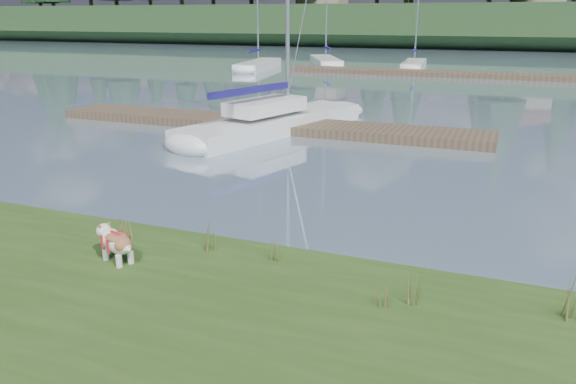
% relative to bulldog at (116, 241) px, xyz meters
% --- Properties ---
extents(ground, '(200.00, 200.00, 0.00)m').
position_rel_bulldog_xyz_m(ground, '(0.96, 32.95, -0.66)').
color(ground, gray).
rests_on(ground, ground).
extents(ridge, '(200.00, 20.00, 5.00)m').
position_rel_bulldog_xyz_m(ridge, '(0.96, 75.95, 1.84)').
color(ridge, '#1B3318').
rests_on(ridge, ground).
extents(bulldog, '(0.85, 0.56, 0.50)m').
position_rel_bulldog_xyz_m(bulldog, '(0.00, 0.00, 0.00)').
color(bulldog, silver).
rests_on(bulldog, bank).
extents(sailboat_main, '(4.37, 9.30, 13.15)m').
position_rel_bulldog_xyz_m(sailboat_main, '(-2.14, 12.11, -0.24)').
color(sailboat_main, white).
rests_on(sailboat_main, ground).
extents(dock_near, '(16.00, 2.00, 0.30)m').
position_rel_bulldog_xyz_m(dock_near, '(-3.04, 11.95, -0.51)').
color(dock_near, '#4C3D2C').
rests_on(dock_near, ground).
extents(dock_far, '(26.00, 2.20, 0.30)m').
position_rel_bulldog_xyz_m(dock_far, '(2.96, 32.95, -0.51)').
color(dock_far, '#4C3D2C').
rests_on(dock_far, ground).
extents(sailboat_bg_0, '(2.96, 8.71, 12.34)m').
position_rel_bulldog_xyz_m(sailboat_bg_0, '(-13.08, 34.11, -0.34)').
color(sailboat_bg_0, white).
rests_on(sailboat_bg_0, ground).
extents(sailboat_bg_1, '(5.36, 8.67, 13.01)m').
position_rel_bulldog_xyz_m(sailboat_bg_1, '(-9.71, 39.49, -0.34)').
color(sailboat_bg_1, white).
rests_on(sailboat_bg_1, ground).
extents(sailboat_bg_2, '(2.07, 7.40, 11.04)m').
position_rel_bulldog_xyz_m(sailboat_bg_2, '(-2.03, 38.36, -0.33)').
color(sailboat_bg_2, white).
rests_on(sailboat_bg_2, ground).
extents(weed_0, '(0.17, 0.14, 0.52)m').
position_rel_bulldog_xyz_m(weed_0, '(1.09, 0.85, -0.10)').
color(weed_0, '#475B23').
rests_on(weed_0, bank).
extents(weed_1, '(0.17, 0.14, 0.42)m').
position_rel_bulldog_xyz_m(weed_1, '(2.22, 0.94, -0.14)').
color(weed_1, '#475B23').
rests_on(weed_1, bank).
extents(weed_2, '(0.17, 0.14, 0.76)m').
position_rel_bulldog_xyz_m(weed_2, '(4.34, 0.34, 0.00)').
color(weed_2, '#475B23').
rests_on(weed_2, bank).
extents(weed_3, '(0.17, 0.14, 0.59)m').
position_rel_bulldog_xyz_m(weed_3, '(-0.44, 0.73, -0.07)').
color(weed_3, '#475B23').
rests_on(weed_3, bank).
extents(weed_4, '(0.17, 0.14, 0.42)m').
position_rel_bulldog_xyz_m(weed_4, '(3.99, 0.12, -0.14)').
color(weed_4, '#475B23').
rests_on(weed_4, bank).
extents(weed_5, '(0.17, 0.14, 0.66)m').
position_rel_bulldog_xyz_m(weed_5, '(6.18, 0.60, -0.04)').
color(weed_5, '#475B23').
rests_on(weed_5, bank).
extents(mud_lip, '(60.00, 0.50, 0.14)m').
position_rel_bulldog_xyz_m(mud_lip, '(0.96, 1.35, -0.59)').
color(mud_lip, '#33281C').
rests_on(mud_lip, ground).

